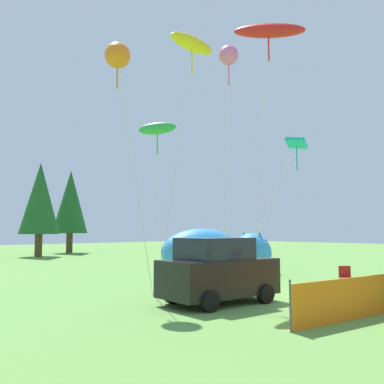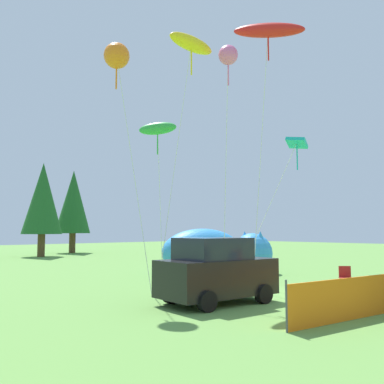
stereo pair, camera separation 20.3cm
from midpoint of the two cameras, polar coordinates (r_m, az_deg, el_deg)
name	(u,v)px [view 2 (the right image)]	position (r m, az deg, el deg)	size (l,w,h in m)	color
ground_plane	(310,296)	(16.43, 15.80, -13.16)	(120.00, 120.00, 0.00)	#609342
parked_car	(216,271)	(14.06, 3.68, -10.51)	(4.00, 2.35, 2.11)	black
folding_chair	(346,276)	(18.60, 20.15, -10.44)	(0.72, 0.72, 0.90)	maroon
inflatable_cat	(216,253)	(22.93, 3.45, -8.17)	(6.29, 4.27, 2.43)	#338CD8
kite_red_lizard	(268,31)	(19.35, 10.42, 20.35)	(1.62, 3.21, 11.28)	silver
kite_pink_octopus	(228,56)	(18.73, 5.16, 17.56)	(2.32, 2.50, 10.03)	silver
kite_yellow_hero	(191,45)	(18.29, 0.24, 19.05)	(2.68, 0.76, 10.28)	silver
kite_orange_flower	(117,56)	(17.25, -9.65, 17.39)	(1.71, 1.23, 9.45)	silver
kite_green_fish	(158,129)	(21.46, -4.33, 8.36)	(1.76, 1.97, 7.80)	silver
kite_teal_diamond	(296,145)	(20.98, 13.97, 6.06)	(2.78, 2.54, 6.74)	silver
horizon_tree_east	(73,202)	(45.82, -15.43, -1.31)	(3.57, 3.57, 8.51)	brown
horizon_tree_west	(43,199)	(40.42, -19.16, -0.84)	(3.51, 3.51, 8.38)	brown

